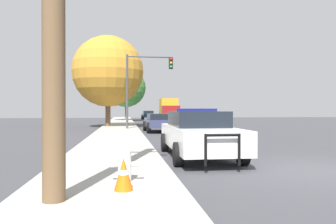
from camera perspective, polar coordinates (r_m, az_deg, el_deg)
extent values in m
plane|color=#3D3D42|center=(9.33, 23.15, -9.23)|extent=(110.00, 110.00, 0.00)
cube|color=#A3A099|center=(8.05, -10.43, -10.29)|extent=(3.00, 110.00, 0.13)
cube|color=white|center=(10.74, 5.31, -4.32)|extent=(1.93, 5.25, 0.67)
cube|color=black|center=(10.97, 5.02, -1.17)|extent=(1.64, 2.74, 0.50)
cylinder|color=black|center=(9.48, 12.90, -7.00)|extent=(0.25, 0.68, 0.67)
cylinder|color=black|center=(9.03, 1.79, -7.36)|extent=(0.25, 0.68, 0.67)
cylinder|color=black|center=(12.56, 7.83, -5.17)|extent=(0.25, 0.68, 0.67)
cylinder|color=black|center=(12.22, -0.55, -5.32)|extent=(0.25, 0.68, 0.67)
cylinder|color=black|center=(8.24, 12.30, -6.42)|extent=(0.07, 0.07, 0.79)
cylinder|color=black|center=(8.01, 6.56, -6.61)|extent=(0.07, 0.07, 0.79)
cylinder|color=black|center=(8.08, 9.47, -3.99)|extent=(0.89, 0.08, 0.07)
cube|color=navy|center=(10.96, 5.02, 0.37)|extent=(1.35, 0.22, 0.09)
cube|color=navy|center=(10.98, 10.13, -4.05)|extent=(0.05, 3.77, 0.19)
cylinder|color=white|center=(6.65, -7.56, -9.53)|extent=(0.26, 0.26, 0.56)
sphere|color=white|center=(6.61, -7.56, -6.85)|extent=(0.27, 0.27, 0.27)
cylinder|color=white|center=(6.65, -9.48, -9.05)|extent=(0.18, 0.10, 0.10)
cylinder|color=white|center=(6.65, -5.64, -9.05)|extent=(0.18, 0.10, 0.10)
cylinder|color=#424247|center=(25.09, -7.13, 3.58)|extent=(0.16, 0.16, 5.62)
cylinder|color=#424247|center=(25.45, -3.30, 9.57)|extent=(3.36, 0.11, 0.11)
cube|color=black|center=(25.56, 0.51, 8.51)|extent=(0.30, 0.24, 0.90)
sphere|color=red|center=(25.48, 0.55, 9.22)|extent=(0.20, 0.20, 0.20)
sphere|color=orange|center=(25.43, 0.55, 8.55)|extent=(0.20, 0.20, 0.20)
sphere|color=green|center=(25.39, 0.55, 7.88)|extent=(0.20, 0.20, 0.20)
cube|color=maroon|center=(30.89, 4.49, -1.29)|extent=(1.95, 4.05, 0.63)
cube|color=black|center=(31.08, 4.43, -0.31)|extent=(1.62, 2.13, 0.41)
cylinder|color=black|center=(29.85, 6.52, -1.95)|extent=(0.27, 0.65, 0.64)
cylinder|color=black|center=(29.55, 3.22, -1.98)|extent=(0.27, 0.65, 0.64)
cylinder|color=black|center=(32.27, 5.65, -1.77)|extent=(0.27, 0.65, 0.64)
cylinder|color=black|center=(31.99, 2.59, -1.79)|extent=(0.27, 0.65, 0.64)
cube|color=navy|center=(52.16, -3.51, -0.62)|extent=(1.87, 4.12, 0.55)
cube|color=black|center=(51.95, -3.49, -0.05)|extent=(1.57, 2.16, 0.48)
cylinder|color=black|center=(53.35, -4.56, -0.89)|extent=(0.26, 0.67, 0.67)
cylinder|color=black|center=(53.51, -2.73, -0.88)|extent=(0.26, 0.67, 0.67)
cylinder|color=black|center=(50.83, -4.33, -0.95)|extent=(0.26, 0.67, 0.67)
cylinder|color=black|center=(51.01, -2.41, -0.95)|extent=(0.26, 0.67, 0.67)
cube|color=#333856|center=(22.83, -1.58, -1.94)|extent=(1.90, 4.02, 0.52)
cube|color=black|center=(22.62, -1.51, -0.79)|extent=(1.58, 2.11, 0.40)
cylinder|color=black|center=(23.95, -4.04, -2.45)|extent=(0.27, 0.72, 0.71)
cylinder|color=black|center=(24.19, 0.02, -2.42)|extent=(0.27, 0.72, 0.71)
cylinder|color=black|center=(21.51, -3.39, -2.78)|extent=(0.27, 0.72, 0.71)
cylinder|color=black|center=(21.77, 1.12, -2.74)|extent=(0.27, 0.72, 0.71)
cube|color=maroon|center=(47.42, 0.50, 0.13)|extent=(2.58, 2.29, 1.63)
cube|color=orange|center=(51.31, 0.05, 0.77)|extent=(2.71, 5.73, 2.74)
cylinder|color=black|center=(47.79, 1.93, -0.84)|extent=(0.32, 1.01, 1.00)
cylinder|color=black|center=(47.54, -1.00, -0.85)|extent=(0.32, 1.01, 1.00)
cylinder|color=black|center=(52.50, 1.26, -0.73)|extent=(0.32, 1.01, 1.00)
cylinder|color=black|center=(52.27, -1.40, -0.74)|extent=(0.32, 1.01, 1.00)
cylinder|color=brown|center=(28.84, -10.41, 0.62)|extent=(0.43, 0.43, 3.06)
sphere|color=#B77F28|center=(29.03, -10.42, 6.99)|extent=(6.15, 6.15, 6.15)
cylinder|color=brown|center=(44.79, -7.31, 0.49)|extent=(0.31, 0.31, 2.96)
sphere|color=#387A33|center=(44.89, -7.31, 4.25)|extent=(5.33, 5.33, 5.33)
cone|color=orange|center=(5.94, -7.75, -10.62)|extent=(0.34, 0.34, 0.58)
cylinder|color=white|center=(5.94, -7.75, -10.34)|extent=(0.19, 0.19, 0.08)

